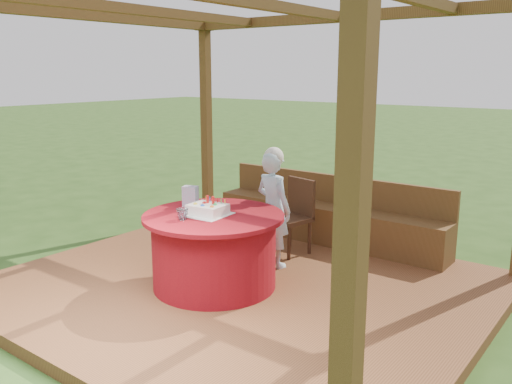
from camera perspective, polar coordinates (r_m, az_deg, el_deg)
ground at (r=5.48m, az=-1.60°, el=-10.71°), size 60.00×60.00×0.00m
deck at (r=5.46m, az=-1.61°, el=-10.14°), size 4.50×4.00×0.12m
pergola at (r=5.04m, az=-1.78°, el=15.30°), size 4.50×4.00×2.72m
bench at (r=6.71m, az=7.60°, el=-2.94°), size 3.00×0.42×0.80m
table at (r=5.26m, az=-4.42°, el=-6.10°), size 1.35×1.35×0.72m
chair at (r=6.21m, az=4.06°, el=-2.19°), size 0.48×0.48×0.85m
elderly_woman at (r=5.73m, az=1.83°, el=-1.56°), size 0.50×0.37×1.28m
birthday_cake at (r=5.13m, az=-5.12°, el=-1.84°), size 0.41×0.41×0.18m
gift_bag at (r=5.46m, az=-6.92°, el=-0.45°), size 0.17×0.14×0.21m
drinking_glass at (r=4.99m, az=-7.75°, el=-2.33°), size 0.12×0.12×0.11m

